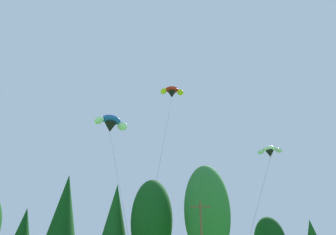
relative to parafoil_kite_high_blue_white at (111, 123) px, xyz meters
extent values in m
cone|color=#0F3D14|center=(-9.31, 13.17, -7.06)|extent=(4.81, 4.81, 10.79)
cone|color=#144719|center=(-2.18, 13.17, -8.01)|extent=(4.47, 4.47, 9.67)
ellipsoid|color=#144719|center=(2.76, 12.96, -8.04)|extent=(5.45, 5.45, 10.60)
ellipsoid|color=#2D7033|center=(9.96, 11.89, -7.13)|extent=(5.85, 5.85, 11.78)
cube|color=brown|center=(9.05, 5.36, -7.77)|extent=(2.20, 0.14, 0.14)
ellipsoid|color=blue|center=(0.03, -0.03, 0.39)|extent=(2.54, 2.46, 1.07)
ellipsoid|color=white|center=(1.05, 0.84, 0.01)|extent=(1.49, 1.56, 1.26)
ellipsoid|color=white|center=(-0.99, -0.90, 0.01)|extent=(1.54, 1.52, 1.26)
cone|color=black|center=(-0.06, 0.07, -0.43)|extent=(1.70, 1.70, 1.03)
cylinder|color=black|center=(2.35, -3.57, -7.79)|extent=(4.82, 7.29, 13.68)
ellipsoid|color=white|center=(16.04, 0.80, -3.05)|extent=(1.47, 1.02, 0.68)
ellipsoid|color=silver|center=(16.87, 0.62, -3.29)|extent=(0.75, 0.77, 0.80)
ellipsoid|color=silver|center=(15.22, 0.98, -3.29)|extent=(0.86, 0.77, 0.80)
cone|color=black|center=(16.06, 0.86, -3.57)|extent=(0.90, 0.90, 0.65)
cylinder|color=black|center=(13.48, -3.11, -9.26)|extent=(5.18, 7.96, 10.74)
ellipsoid|color=red|center=(6.02, 6.10, 7.44)|extent=(1.99, 1.61, 0.81)
ellipsoid|color=yellow|center=(7.10, 6.35, 7.12)|extent=(1.21, 1.23, 0.98)
ellipsoid|color=yellow|center=(4.94, 5.85, 7.12)|extent=(1.07, 1.20, 0.98)
cone|color=black|center=(5.99, 6.21, 6.76)|extent=(1.19, 1.19, 0.85)
cylinder|color=black|center=(5.37, -0.50, -4.15)|extent=(1.26, 13.44, 20.96)
camera|label=1|loc=(8.61, -29.00, -13.69)|focal=33.28mm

